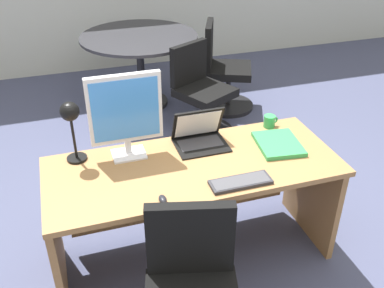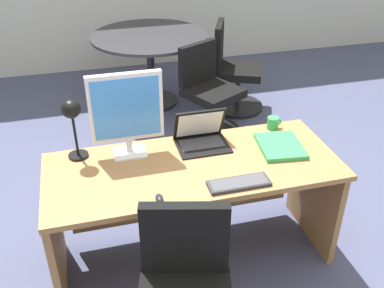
{
  "view_description": "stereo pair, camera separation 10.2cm",
  "coord_description": "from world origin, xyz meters",
  "px_view_note": "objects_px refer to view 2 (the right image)",
  "views": [
    {
      "loc": [
        -0.66,
        -2.05,
        2.18
      ],
      "look_at": [
        0.0,
        0.04,
        0.85
      ],
      "focal_mm": 41.22,
      "sensor_mm": 36.0,
      "label": 1
    },
    {
      "loc": [
        -0.57,
        -2.08,
        2.18
      ],
      "look_at": [
        0.0,
        0.04,
        0.85
      ],
      "focal_mm": 41.22,
      "sensor_mm": 36.0,
      "label": 2
    }
  ],
  "objects_px": {
    "desk": "(191,189)",
    "keyboard": "(239,183)",
    "meeting_chair_far": "(209,98)",
    "meeting_table": "(150,52)",
    "desk_lamp": "(72,117)",
    "coffee_mug": "(273,123)",
    "laptop": "(201,133)",
    "book": "(280,146)",
    "mouse": "(159,198)",
    "meeting_chair_near": "(233,75)",
    "monitor": "(126,110)"
  },
  "relations": [
    {
      "from": "desk",
      "to": "keyboard",
      "type": "distance_m",
      "value": 0.43
    },
    {
      "from": "meeting_chair_far",
      "to": "meeting_table",
      "type": "bearing_deg",
      "value": 117.86
    },
    {
      "from": "keyboard",
      "to": "desk_lamp",
      "type": "xyz_separation_m",
      "value": [
        -0.84,
        0.5,
        0.27
      ]
    },
    {
      "from": "coffee_mug",
      "to": "meeting_table",
      "type": "xyz_separation_m",
      "value": [
        -0.46,
        2.1,
        -0.18
      ]
    },
    {
      "from": "laptop",
      "to": "book",
      "type": "height_order",
      "value": "laptop"
    },
    {
      "from": "keyboard",
      "to": "desk",
      "type": "bearing_deg",
      "value": 121.11
    },
    {
      "from": "mouse",
      "to": "meeting_chair_far",
      "type": "relative_size",
      "value": 0.08
    },
    {
      "from": "coffee_mug",
      "to": "laptop",
      "type": "bearing_deg",
      "value": -173.9
    },
    {
      "from": "book",
      "to": "meeting_chair_near",
      "type": "xyz_separation_m",
      "value": [
        0.41,
        2.0,
        -0.36
      ]
    },
    {
      "from": "desk",
      "to": "desk_lamp",
      "type": "height_order",
      "value": "desk_lamp"
    },
    {
      "from": "monitor",
      "to": "coffee_mug",
      "type": "distance_m",
      "value": 1.01
    },
    {
      "from": "keyboard",
      "to": "book",
      "type": "distance_m",
      "value": 0.49
    },
    {
      "from": "desk",
      "to": "laptop",
      "type": "bearing_deg",
      "value": 58.78
    },
    {
      "from": "coffee_mug",
      "to": "meeting_chair_far",
      "type": "xyz_separation_m",
      "value": [
        -0.04,
        1.31,
        -0.41
      ]
    },
    {
      "from": "laptop",
      "to": "meeting_chair_far",
      "type": "bearing_deg",
      "value": 70.74
    },
    {
      "from": "desk",
      "to": "meeting_table",
      "type": "height_order",
      "value": "meeting_table"
    },
    {
      "from": "monitor",
      "to": "mouse",
      "type": "bearing_deg",
      "value": -80.55
    },
    {
      "from": "keyboard",
      "to": "book",
      "type": "height_order",
      "value": "book"
    },
    {
      "from": "keyboard",
      "to": "desk_lamp",
      "type": "height_order",
      "value": "desk_lamp"
    },
    {
      "from": "keyboard",
      "to": "meeting_chair_near",
      "type": "relative_size",
      "value": 0.37
    },
    {
      "from": "coffee_mug",
      "to": "meeting_chair_far",
      "type": "relative_size",
      "value": 0.12
    },
    {
      "from": "keyboard",
      "to": "mouse",
      "type": "xyz_separation_m",
      "value": [
        -0.45,
        -0.03,
        0.01
      ]
    },
    {
      "from": "desk_lamp",
      "to": "meeting_chair_far",
      "type": "relative_size",
      "value": 0.45
    },
    {
      "from": "meeting_table",
      "to": "desk",
      "type": "bearing_deg",
      "value": -94.12
    },
    {
      "from": "laptop",
      "to": "book",
      "type": "relative_size",
      "value": 0.92
    },
    {
      "from": "desk",
      "to": "desk_lamp",
      "type": "relative_size",
      "value": 4.44
    },
    {
      "from": "meeting_chair_near",
      "to": "meeting_chair_far",
      "type": "distance_m",
      "value": 0.6
    },
    {
      "from": "desk_lamp",
      "to": "meeting_chair_near",
      "type": "distance_m",
      "value": 2.52
    },
    {
      "from": "meeting_table",
      "to": "meeting_chair_far",
      "type": "bearing_deg",
      "value": -62.14
    },
    {
      "from": "meeting_chair_near",
      "to": "monitor",
      "type": "bearing_deg",
      "value": -126.08
    },
    {
      "from": "book",
      "to": "coffee_mug",
      "type": "relative_size",
      "value": 3.46
    },
    {
      "from": "mouse",
      "to": "meeting_table",
      "type": "xyz_separation_m",
      "value": [
        0.43,
        2.67,
        -0.16
      ]
    },
    {
      "from": "laptop",
      "to": "keyboard",
      "type": "distance_m",
      "value": 0.5
    },
    {
      "from": "monitor",
      "to": "book",
      "type": "xyz_separation_m",
      "value": [
        0.92,
        -0.18,
        -0.28
      ]
    },
    {
      "from": "desk",
      "to": "coffee_mug",
      "type": "relative_size",
      "value": 17.2
    },
    {
      "from": "book",
      "to": "desk_lamp",
      "type": "bearing_deg",
      "value": 170.68
    },
    {
      "from": "book",
      "to": "monitor",
      "type": "bearing_deg",
      "value": 169.1
    },
    {
      "from": "laptop",
      "to": "mouse",
      "type": "bearing_deg",
      "value": -125.75
    },
    {
      "from": "monitor",
      "to": "book",
      "type": "height_order",
      "value": "monitor"
    },
    {
      "from": "laptop",
      "to": "book",
      "type": "distance_m",
      "value": 0.5
    },
    {
      "from": "laptop",
      "to": "meeting_chair_near",
      "type": "relative_size",
      "value": 0.35
    },
    {
      "from": "mouse",
      "to": "desk_lamp",
      "type": "xyz_separation_m",
      "value": [
        -0.39,
        0.53,
        0.27
      ]
    },
    {
      "from": "mouse",
      "to": "book",
      "type": "distance_m",
      "value": 0.89
    },
    {
      "from": "desk",
      "to": "desk_lamp",
      "type": "xyz_separation_m",
      "value": [
        -0.65,
        0.19,
        0.5
      ]
    },
    {
      "from": "mouse",
      "to": "book",
      "type": "height_order",
      "value": "mouse"
    },
    {
      "from": "meeting_chair_near",
      "to": "meeting_table",
      "type": "bearing_deg",
      "value": 157.05
    },
    {
      "from": "meeting_chair_near",
      "to": "desk_lamp",
      "type": "bearing_deg",
      "value": -132.24
    },
    {
      "from": "meeting_table",
      "to": "coffee_mug",
      "type": "bearing_deg",
      "value": -77.65
    },
    {
      "from": "monitor",
      "to": "laptop",
      "type": "xyz_separation_m",
      "value": [
        0.45,
        0.01,
        -0.23
      ]
    },
    {
      "from": "laptop",
      "to": "meeting_table",
      "type": "distance_m",
      "value": 2.17
    }
  ]
}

